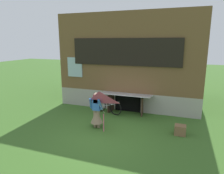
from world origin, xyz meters
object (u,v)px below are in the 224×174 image
at_px(kite, 99,103).
at_px(wooden_crate, 180,130).
at_px(person, 97,113).
at_px(bicycle_silver, 108,106).

bearing_deg(kite, wooden_crate, 18.47).
xyz_separation_m(person, wooden_crate, (3.46, 0.47, -0.46)).
bearing_deg(bicycle_silver, wooden_crate, -5.33).
bearing_deg(wooden_crate, kite, -161.53).
bearing_deg(person, wooden_crate, -1.22).
distance_m(bicycle_silver, wooden_crate, 3.92).
relative_size(kite, bicycle_silver, 1.02).
bearing_deg(wooden_crate, person, -172.30).
relative_size(person, kite, 0.93).
height_order(bicycle_silver, wooden_crate, bicycle_silver).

